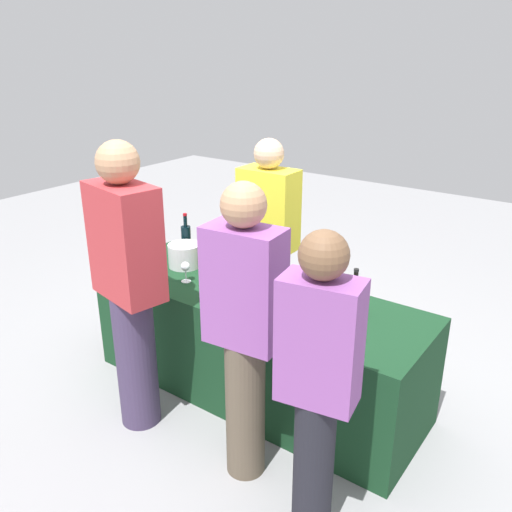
{
  "coord_description": "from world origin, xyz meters",
  "views": [
    {
      "loc": [
        1.82,
        -2.51,
        2.2
      ],
      "look_at": [
        0.0,
        0.0,
        0.98
      ],
      "focal_mm": 37.74,
      "sensor_mm": 36.0,
      "label": 1
    }
  ],
  "objects_px": {
    "wine_bottle_3": "(270,269)",
    "wine_glass_0": "(185,268)",
    "wine_bottle_4": "(354,298)",
    "wine_glass_3": "(249,290)",
    "wine_glass_2": "(230,277)",
    "wine_bottle_2": "(255,264)",
    "server_pouring": "(268,239)",
    "wine_bottle_0": "(186,241)",
    "wine_glass_4": "(271,289)",
    "guest_0": "(129,282)",
    "guest_2": "(318,382)",
    "wine_glass_1": "(209,273)",
    "guest_1": "(245,327)",
    "wine_bottle_1": "(216,255)",
    "ice_bucket": "(184,255)"
  },
  "relations": [
    {
      "from": "wine_bottle_3",
      "to": "wine_glass_0",
      "type": "distance_m",
      "value": 0.56
    },
    {
      "from": "wine_bottle_4",
      "to": "wine_glass_3",
      "type": "distance_m",
      "value": 0.62
    },
    {
      "from": "wine_glass_2",
      "to": "wine_bottle_2",
      "type": "bearing_deg",
      "value": 84.89
    },
    {
      "from": "wine_glass_2",
      "to": "server_pouring",
      "type": "relative_size",
      "value": 0.09
    },
    {
      "from": "wine_bottle_0",
      "to": "wine_glass_4",
      "type": "bearing_deg",
      "value": -16.29
    },
    {
      "from": "guest_0",
      "to": "guest_2",
      "type": "distance_m",
      "value": 1.29
    },
    {
      "from": "wine_bottle_3",
      "to": "guest_0",
      "type": "height_order",
      "value": "guest_0"
    },
    {
      "from": "wine_bottle_2",
      "to": "wine_glass_1",
      "type": "height_order",
      "value": "wine_bottle_2"
    },
    {
      "from": "guest_0",
      "to": "guest_1",
      "type": "height_order",
      "value": "guest_0"
    },
    {
      "from": "wine_bottle_2",
      "to": "guest_2",
      "type": "relative_size",
      "value": 0.21
    },
    {
      "from": "wine_bottle_2",
      "to": "wine_glass_0",
      "type": "relative_size",
      "value": 2.36
    },
    {
      "from": "wine_glass_0",
      "to": "wine_glass_4",
      "type": "bearing_deg",
      "value": 4.75
    },
    {
      "from": "wine_bottle_1",
      "to": "wine_glass_4",
      "type": "distance_m",
      "value": 0.62
    },
    {
      "from": "wine_bottle_0",
      "to": "wine_glass_1",
      "type": "distance_m",
      "value": 0.54
    },
    {
      "from": "server_pouring",
      "to": "wine_bottle_1",
      "type": "bearing_deg",
      "value": 75.32
    },
    {
      "from": "wine_bottle_2",
      "to": "ice_bucket",
      "type": "distance_m",
      "value": 0.56
    },
    {
      "from": "wine_bottle_4",
      "to": "wine_bottle_2",
      "type": "bearing_deg",
      "value": 175.89
    },
    {
      "from": "wine_bottle_0",
      "to": "wine_glass_0",
      "type": "distance_m",
      "value": 0.44
    },
    {
      "from": "wine_glass_1",
      "to": "wine_bottle_1",
      "type": "bearing_deg",
      "value": 117.04
    },
    {
      "from": "server_pouring",
      "to": "guest_2",
      "type": "height_order",
      "value": "server_pouring"
    },
    {
      "from": "server_pouring",
      "to": "wine_bottle_3",
      "type": "bearing_deg",
      "value": 125.04
    },
    {
      "from": "wine_bottle_1",
      "to": "wine_bottle_3",
      "type": "bearing_deg",
      "value": 3.98
    },
    {
      "from": "wine_bottle_3",
      "to": "wine_glass_3",
      "type": "xyz_separation_m",
      "value": [
        0.07,
        -0.33,
        -0.01
      ]
    },
    {
      "from": "ice_bucket",
      "to": "wine_bottle_4",
      "type": "bearing_deg",
      "value": 1.5
    },
    {
      "from": "wine_glass_4",
      "to": "wine_bottle_0",
      "type": "bearing_deg",
      "value": 163.71
    },
    {
      "from": "server_pouring",
      "to": "guest_0",
      "type": "height_order",
      "value": "guest_0"
    },
    {
      "from": "wine_bottle_4",
      "to": "wine_glass_4",
      "type": "bearing_deg",
      "value": -159.47
    },
    {
      "from": "guest_2",
      "to": "wine_glass_3",
      "type": "bearing_deg",
      "value": 134.27
    },
    {
      "from": "server_pouring",
      "to": "wine_bottle_2",
      "type": "bearing_deg",
      "value": 112.69
    },
    {
      "from": "wine_bottle_1",
      "to": "wine_glass_2",
      "type": "height_order",
      "value": "wine_bottle_1"
    },
    {
      "from": "wine_glass_1",
      "to": "ice_bucket",
      "type": "distance_m",
      "value": 0.38
    },
    {
      "from": "wine_bottle_1",
      "to": "guest_1",
      "type": "bearing_deg",
      "value": -42.64
    },
    {
      "from": "wine_bottle_3",
      "to": "wine_glass_3",
      "type": "bearing_deg",
      "value": -77.8
    },
    {
      "from": "wine_bottle_0",
      "to": "guest_1",
      "type": "xyz_separation_m",
      "value": [
        1.16,
        -0.82,
        0.03
      ]
    },
    {
      "from": "wine_bottle_3",
      "to": "guest_1",
      "type": "height_order",
      "value": "guest_1"
    },
    {
      "from": "wine_bottle_2",
      "to": "wine_glass_3",
      "type": "relative_size",
      "value": 2.17
    },
    {
      "from": "wine_bottle_3",
      "to": "wine_glass_2",
      "type": "bearing_deg",
      "value": -123.06
    },
    {
      "from": "wine_glass_0",
      "to": "guest_0",
      "type": "distance_m",
      "value": 0.56
    },
    {
      "from": "guest_0",
      "to": "wine_glass_2",
      "type": "bearing_deg",
      "value": 77.42
    },
    {
      "from": "wine_glass_2",
      "to": "guest_2",
      "type": "xyz_separation_m",
      "value": [
        1.02,
        -0.68,
        0.01
      ]
    },
    {
      "from": "wine_glass_0",
      "to": "ice_bucket",
      "type": "bearing_deg",
      "value": 134.57
    },
    {
      "from": "ice_bucket",
      "to": "wine_bottle_2",
      "type": "bearing_deg",
      "value": 9.09
    },
    {
      "from": "wine_bottle_0",
      "to": "wine_glass_2",
      "type": "height_order",
      "value": "wine_bottle_0"
    },
    {
      "from": "wine_bottle_0",
      "to": "wine_glass_4",
      "type": "relative_size",
      "value": 2.39
    },
    {
      "from": "wine_bottle_0",
      "to": "wine_glass_3",
      "type": "bearing_deg",
      "value": -23.87
    },
    {
      "from": "wine_bottle_0",
      "to": "guest_1",
      "type": "height_order",
      "value": "guest_1"
    },
    {
      "from": "wine_glass_1",
      "to": "guest_2",
      "type": "bearing_deg",
      "value": -29.48
    },
    {
      "from": "wine_glass_0",
      "to": "wine_glass_4",
      "type": "height_order",
      "value": "wine_glass_4"
    },
    {
      "from": "wine_bottle_1",
      "to": "wine_glass_2",
      "type": "distance_m",
      "value": 0.35
    },
    {
      "from": "ice_bucket",
      "to": "guest_1",
      "type": "xyz_separation_m",
      "value": [
        1.05,
        -0.69,
        0.07
      ]
    }
  ]
}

